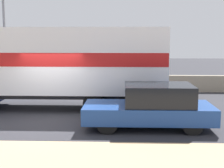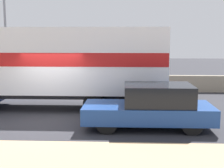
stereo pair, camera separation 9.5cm
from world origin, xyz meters
The scene contains 5 objects.
ground_plane centered at (0.00, 0.00, 0.00)m, with size 80.00×80.00×0.00m, color #2D2D33.
stone_wall_backdrop centered at (0.00, 6.93, 0.48)m, with size 60.00×0.35×0.97m.
street_lamp centered at (-3.96, 6.46, 4.19)m, with size 0.56×0.28×7.28m.
box_truck centered at (0.44, 2.16, 2.00)m, with size 9.13×2.40×3.55m.
car_hatchback centered at (3.88, -0.75, 0.76)m, with size 4.45×1.89×1.53m.
Camera 2 is at (3.00, -11.39, 3.05)m, focal length 50.00 mm.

